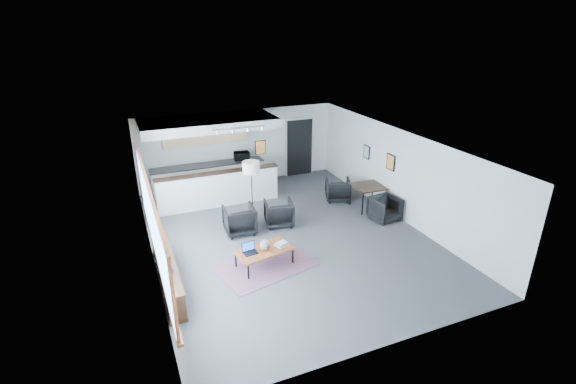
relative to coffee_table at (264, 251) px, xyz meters
name	(u,v)px	position (x,y,z in m)	size (l,w,h in m)	color
room	(288,192)	(1.07, 1.12, 0.90)	(7.02, 9.02, 2.62)	#474749
window	(153,224)	(-2.39, 0.22, 1.06)	(0.10, 5.95, 1.66)	#8CBFFF
console	(168,272)	(-2.23, 0.07, -0.07)	(0.35, 3.00, 0.80)	#311C11
kitchenette	(210,155)	(-0.13, 4.83, 0.98)	(4.20, 1.96, 2.60)	white
doorway	(299,147)	(3.37, 5.54, 0.68)	(1.10, 0.12, 2.15)	black
track_light	(240,129)	(0.48, 3.32, 2.13)	(1.60, 0.07, 0.15)	silver
wall_art_lower	(391,162)	(4.54, 1.52, 1.15)	(0.03, 0.38, 0.48)	black
wall_art_upper	(367,152)	(4.54, 2.82, 1.10)	(0.03, 0.34, 0.44)	black
kilim_rug	(265,265)	(0.00, 0.00, -0.39)	(2.53, 2.00, 0.01)	#643A4E
coffee_table	(264,251)	(0.00, 0.00, 0.00)	(1.43, 0.96, 0.43)	brown
laptop	(249,250)	(-0.36, 0.02, 0.10)	(0.35, 0.30, 0.23)	black
ceramic_pot	(265,245)	(0.01, -0.01, 0.16)	(0.25, 0.25, 0.25)	gray
book_stack	(282,244)	(0.45, 0.01, 0.07)	(0.34, 0.31, 0.09)	silver
coaster	(269,254)	(0.02, -0.23, 0.04)	(0.13, 0.13, 0.01)	#E5590C
armchair_left	(239,219)	(-0.06, 1.84, 0.02)	(0.81, 0.76, 0.84)	black
armchair_right	(279,212)	(1.11, 1.87, 0.00)	(0.77, 0.72, 0.80)	black
floor_lamp	(251,169)	(0.57, 2.64, 1.11)	(0.64, 0.64, 1.73)	black
dining_table	(368,188)	(4.07, 1.88, 0.28)	(0.93, 0.93, 0.74)	#311C11
dining_chair_near	(385,210)	(4.07, 0.95, -0.07)	(0.64, 0.60, 0.66)	black
dining_chair_far	(338,190)	(3.53, 2.81, -0.07)	(0.64, 0.60, 0.66)	black
microwave	(242,155)	(1.06, 5.27, 0.71)	(0.52, 0.29, 0.35)	black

